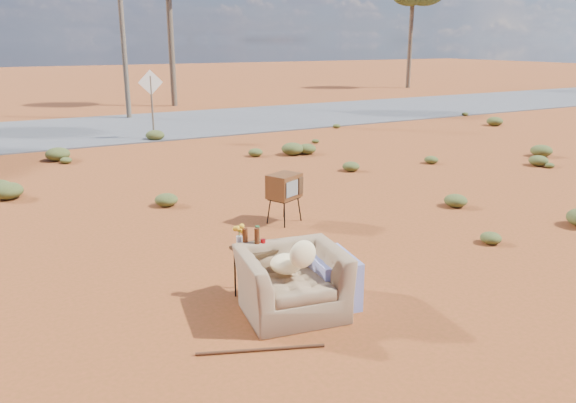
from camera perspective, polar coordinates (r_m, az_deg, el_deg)
name	(u,v)px	position (r m, az deg, el deg)	size (l,w,h in m)	color
ground	(297,290)	(7.25, 0.87, -8.96)	(140.00, 140.00, 0.00)	#943E1D
highway	(89,130)	(21.19, -19.55, 6.89)	(140.00, 7.00, 0.04)	#565659
armchair	(300,273)	(6.55, 1.21, -7.23)	(1.49, 0.94, 1.02)	#876849
tv_unit	(284,187)	(9.65, -0.37, 1.50)	(0.66, 0.61, 0.86)	black
side_table	(252,246)	(6.79, -3.70, -4.51)	(0.51, 0.51, 0.94)	#3C2915
rusty_bar	(261,350)	(5.95, -2.78, -14.80)	(0.04, 0.04, 1.32)	#4E2615
road_sign	(151,92)	(18.41, -13.73, 10.74)	(0.78, 0.06, 2.19)	brown
utility_pole_center	(121,11)	(23.83, -16.61, 18.04)	(1.40, 0.20, 8.00)	brown
scrub_patch	(143,203)	(10.82, -14.55, -0.17)	(17.49, 8.07, 0.33)	#4D5625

